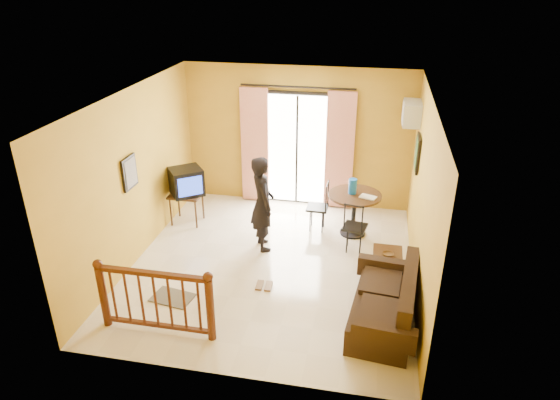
% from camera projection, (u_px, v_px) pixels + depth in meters
% --- Properties ---
extents(ground, '(5.00, 5.00, 0.00)m').
position_uv_depth(ground, '(272.00, 265.00, 8.23)').
color(ground, beige).
rests_on(ground, ground).
extents(room_shell, '(5.00, 5.00, 5.00)m').
position_uv_depth(room_shell, '(271.00, 169.00, 7.50)').
color(room_shell, white).
rests_on(room_shell, ground).
extents(balcony_door, '(2.25, 0.14, 2.46)m').
position_uv_depth(balcony_door, '(297.00, 149.00, 9.88)').
color(balcony_door, black).
rests_on(balcony_door, ground).
extents(tv_table, '(0.60, 0.50, 0.60)m').
position_uv_depth(tv_table, '(186.00, 197.00, 9.40)').
color(tv_table, black).
rests_on(tv_table, ground).
extents(television, '(0.75, 0.74, 0.50)m').
position_uv_depth(television, '(186.00, 182.00, 9.25)').
color(television, black).
rests_on(television, tv_table).
extents(picture_left, '(0.05, 0.42, 0.52)m').
position_uv_depth(picture_left, '(130.00, 173.00, 7.78)').
color(picture_left, black).
rests_on(picture_left, room_shell).
extents(dining_table, '(0.95, 0.95, 0.79)m').
position_uv_depth(dining_table, '(354.00, 203.00, 8.93)').
color(dining_table, black).
rests_on(dining_table, ground).
extents(water_jug, '(0.15, 0.15, 0.28)m').
position_uv_depth(water_jug, '(353.00, 186.00, 8.84)').
color(water_jug, blue).
rests_on(water_jug, dining_table).
extents(serving_tray, '(0.32, 0.26, 0.02)m').
position_uv_depth(serving_tray, '(368.00, 197.00, 8.73)').
color(serving_tray, beige).
rests_on(serving_tray, dining_table).
extents(dining_chairs, '(1.16, 1.07, 0.95)m').
position_uv_depth(dining_chairs, '(334.00, 239.00, 9.01)').
color(dining_chairs, black).
rests_on(dining_chairs, ground).
extents(air_conditioner, '(0.31, 0.60, 0.40)m').
position_uv_depth(air_conditioner, '(412.00, 113.00, 8.68)').
color(air_conditioner, silver).
rests_on(air_conditioner, room_shell).
extents(botanical_print, '(0.05, 0.50, 0.60)m').
position_uv_depth(botanical_print, '(417.00, 153.00, 8.29)').
color(botanical_print, black).
rests_on(botanical_print, room_shell).
extents(coffee_table, '(0.46, 0.82, 0.37)m').
position_uv_depth(coffee_table, '(387.00, 264.00, 7.80)').
color(coffee_table, black).
rests_on(coffee_table, ground).
extents(bowl, '(0.18, 0.18, 0.05)m').
position_uv_depth(bowl, '(388.00, 255.00, 7.77)').
color(bowl, brown).
rests_on(bowl, coffee_table).
extents(sofa, '(0.95, 1.78, 0.81)m').
position_uv_depth(sofa, '(387.00, 306.00, 6.75)').
color(sofa, black).
rests_on(sofa, ground).
extents(standing_person, '(0.63, 0.72, 1.68)m').
position_uv_depth(standing_person, '(263.00, 204.00, 8.41)').
color(standing_person, black).
rests_on(standing_person, ground).
extents(stair_balustrade, '(1.63, 0.13, 1.04)m').
position_uv_depth(stair_balustrade, '(155.00, 297.00, 6.50)').
color(stair_balustrade, '#471E0F').
rests_on(stair_balustrade, ground).
extents(doormat, '(0.66, 0.50, 0.02)m').
position_uv_depth(doormat, '(173.00, 297.00, 7.41)').
color(doormat, '#555044').
rests_on(doormat, ground).
extents(sandals, '(0.25, 0.25, 0.03)m').
position_uv_depth(sandals, '(264.00, 286.00, 7.67)').
color(sandals, brown).
rests_on(sandals, ground).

